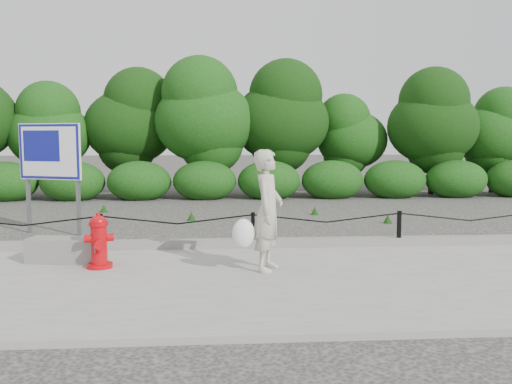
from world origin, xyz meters
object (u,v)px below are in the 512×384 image
object	(u,v)px
pedestrian	(266,212)
concrete_block	(67,250)
fire_hydrant	(99,242)
advertising_sign	(50,157)

from	to	relation	value
pedestrian	concrete_block	bearing A→B (deg)	95.63
fire_hydrant	concrete_block	size ratio (longest dim) A/B	0.70
fire_hydrant	advertising_sign	xyz separation A→B (m)	(-1.59, 3.14, 1.09)
advertising_sign	concrete_block	bearing A→B (deg)	-49.60
pedestrian	advertising_sign	size ratio (longest dim) A/B	0.77
fire_hydrant	concrete_block	world-z (taller)	fire_hydrant
concrete_block	advertising_sign	world-z (taller)	advertising_sign
fire_hydrant	advertising_sign	distance (m)	3.68
fire_hydrant	advertising_sign	size ratio (longest dim) A/B	0.36
concrete_block	fire_hydrant	bearing A→B (deg)	-33.90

